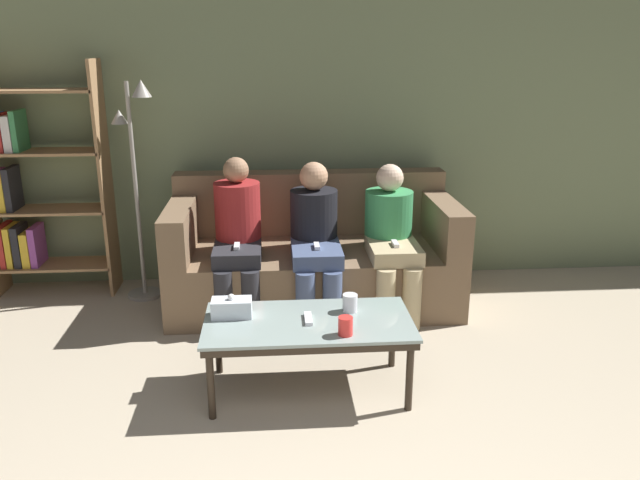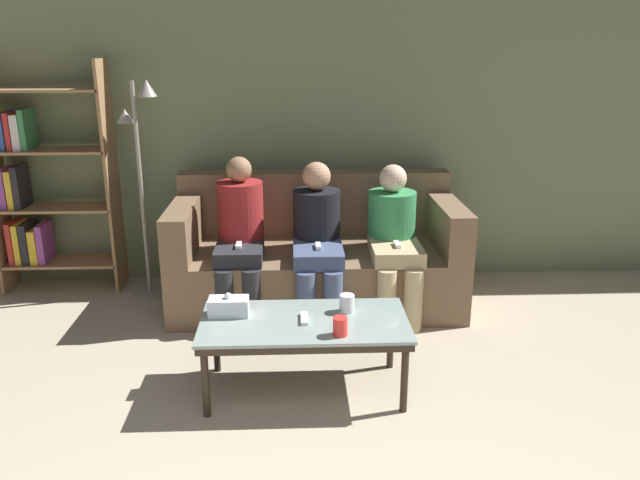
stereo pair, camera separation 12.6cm
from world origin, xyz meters
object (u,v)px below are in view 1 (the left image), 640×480
Objects in this scene: cup_near_left at (345,326)px; cup_near_right at (350,303)px; seated_person_mid_left at (315,235)px; seated_person_mid_right at (391,235)px; couch at (313,257)px; seated_person_left_end at (238,234)px; game_remote at (308,319)px; bookshelf at (30,187)px; standing_lamp at (137,168)px; tissue_box at (232,308)px; coffee_table at (308,327)px.

cup_near_right is (0.06, 0.30, 0.00)m from cup_near_left.
seated_person_mid_left is at bearing 93.13° from cup_near_left.
seated_person_mid_right is (0.54, 0.00, -0.01)m from seated_person_mid_left.
seated_person_left_end reaches higher than couch.
cup_near_right is 1.06m from seated_person_mid_right.
game_remote is 2.60m from bookshelf.
standing_lamp is (-1.41, 1.38, 0.52)m from cup_near_right.
seated_person_mid_right is at bearing 0.43° from seated_person_mid_left.
seated_person_mid_left reaches higher than couch.
couch is at bearing 85.11° from game_remote.
bookshelf is at bearing 165.15° from seated_person_mid_left.
seated_person_mid_left is at bearing 97.59° from cup_near_right.
cup_near_right is 1.20m from seated_person_left_end.
tissue_box is at bearing -113.41° from couch.
coffee_table is at bearing -39.28° from bookshelf.
tissue_box is 1.46m from seated_person_mid_right.
bookshelf is at bearing 170.26° from standing_lamp.
bookshelf is (-2.10, 0.32, 0.51)m from couch.
seated_person_mid_left reaches higher than seated_person_mid_right.
bookshelf is at bearing 140.72° from game_remote.
bookshelf is 1.64× the size of seated_person_mid_left.
bookshelf is 1.09× the size of standing_lamp.
seated_person_mid_right reaches higher than coffee_table.
coffee_table is (-0.11, -1.31, 0.05)m from couch.
bookshelf is (-1.57, 1.54, 0.36)m from tissue_box.
cup_near_left is at bearing -24.87° from tissue_box.
seated_person_mid_left is (-0.07, 1.26, 0.11)m from cup_near_left.
tissue_box is 0.14× the size of standing_lamp.
tissue_box reaches higher than game_remote.
bookshelf is 1.67× the size of seated_person_mid_right.
cup_near_right is at bearing -83.89° from couch.
cup_near_right reaches higher than game_remote.
seated_person_left_end is 1.04× the size of seated_person_mid_left.
tissue_box is 0.12× the size of bookshelf.
cup_near_right is at bearing -44.51° from standing_lamp.
tissue_box is (-0.42, 0.09, 0.09)m from coffee_table.
cup_near_right is 0.66m from tissue_box.
coffee_table is 7.57× the size of game_remote.
seated_person_left_end is at bearing 115.44° from cup_near_left.
standing_lamp reaches higher than seated_person_left_end.
seated_person_left_end is (0.74, -0.40, -0.40)m from standing_lamp.
cup_near_right is (0.13, -1.21, 0.14)m from couch.
tissue_box is (-0.53, -1.22, 0.14)m from couch.
couch is 1.97× the size of seated_person_mid_right.
tissue_box reaches higher than cup_near_right.
standing_lamp is 0.93m from seated_person_left_end.
bookshelf reaches higher than standing_lamp.
tissue_box is 0.43m from game_remote.
coffee_table is 0.05m from game_remote.
standing_lamp is at bearing 128.75° from cup_near_left.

